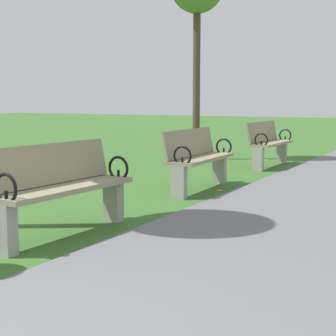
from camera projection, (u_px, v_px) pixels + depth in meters
The scene contains 4 objects.
park_bench_2 at pixel (61, 187), 4.94m from camera, with size 0.54×1.62×0.90m.
park_bench_3 at pixel (198, 158), 7.48m from camera, with size 0.55×1.62×0.90m.
park_bench_4 at pixel (268, 143), 10.18m from camera, with size 0.48×1.60×0.90m.
scattered_leaves at pixel (127, 211), 6.06m from camera, with size 4.54×11.49×0.02m.
Camera 1 is at (2.84, -0.77, 1.31)m, focal length 54.24 mm.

